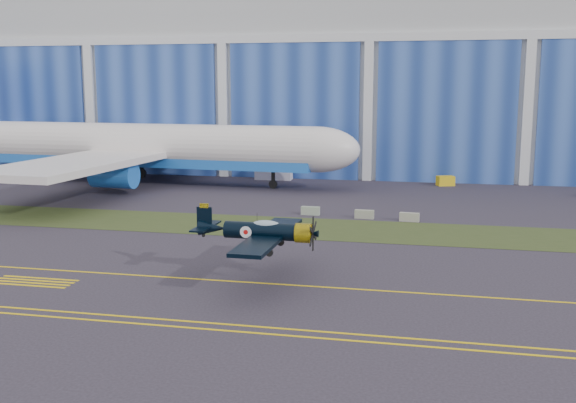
% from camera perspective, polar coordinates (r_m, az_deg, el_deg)
% --- Properties ---
extents(ground, '(260.00, 260.00, 0.00)m').
position_cam_1_polar(ground, '(52.16, 1.32, -5.53)').
color(ground, '#332D39').
rests_on(ground, ground).
extents(grass_median, '(260.00, 10.00, 0.02)m').
position_cam_1_polar(grass_median, '(65.57, 3.65, -2.35)').
color(grass_median, '#475128').
rests_on(grass_median, ground).
extents(hangar, '(220.00, 45.70, 30.00)m').
position_cam_1_polar(hangar, '(121.57, 7.90, 10.24)').
color(hangar, silver).
rests_on(hangar, ground).
extents(taxiway_centreline, '(200.00, 0.20, 0.02)m').
position_cam_1_polar(taxiway_centreline, '(47.45, 0.16, -7.08)').
color(taxiway_centreline, yellow).
rests_on(taxiway_centreline, ground).
extents(edge_line_near, '(80.00, 0.20, 0.02)m').
position_cam_1_polar(edge_line_near, '(38.70, -2.84, -11.05)').
color(edge_line_near, yellow).
rests_on(edge_line_near, ground).
extents(edge_line_far, '(80.00, 0.20, 0.02)m').
position_cam_1_polar(edge_line_far, '(39.61, -2.46, -10.55)').
color(edge_line_far, yellow).
rests_on(edge_line_far, ground).
extents(hold_short_ladder, '(6.00, 2.40, 0.02)m').
position_cam_1_polar(hold_short_ladder, '(51.50, -20.73, -6.37)').
color(hold_short_ladder, yellow).
rests_on(hold_short_ladder, ground).
extents(warbird, '(10.18, 12.20, 3.57)m').
position_cam_1_polar(warbird, '(47.62, -2.30, -2.51)').
color(warbird, black).
rests_on(warbird, ground).
extents(jetliner, '(72.86, 63.06, 24.13)m').
position_cam_1_polar(jetliner, '(97.88, -12.18, 8.56)').
color(jetliner, white).
rests_on(jetliner, ground).
extents(shipping_container, '(5.47, 2.33, 2.34)m').
position_cam_1_polar(shipping_container, '(100.13, -1.22, 2.54)').
color(shipping_container, silver).
rests_on(shipping_container, ground).
extents(tug, '(2.68, 2.19, 1.34)m').
position_cam_1_polar(tug, '(96.52, 13.18, 1.72)').
color(tug, gold).
rests_on(tug, ground).
extents(barrier_a, '(2.03, 0.71, 0.90)m').
position_cam_1_polar(barrier_a, '(72.68, 1.91, -0.79)').
color(barrier_a, '#92A08A').
rests_on(barrier_a, ground).
extents(barrier_b, '(2.03, 0.70, 0.90)m').
position_cam_1_polar(barrier_b, '(71.13, 6.48, -1.08)').
color(barrier_b, gray).
rests_on(barrier_b, ground).
extents(barrier_c, '(2.05, 0.81, 0.90)m').
position_cam_1_polar(barrier_c, '(70.27, 10.24, -1.31)').
color(barrier_c, '#9E9B8B').
rests_on(barrier_c, ground).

